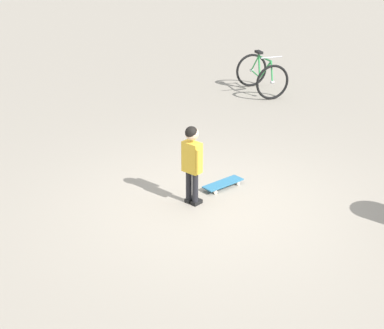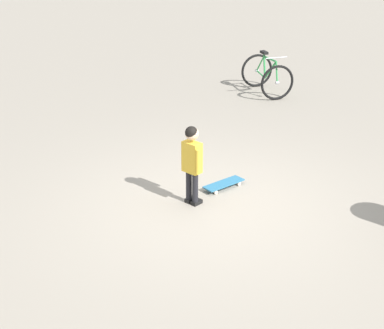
# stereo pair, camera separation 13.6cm
# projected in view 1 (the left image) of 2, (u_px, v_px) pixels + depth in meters

# --- Properties ---
(ground_plane) EXTENTS (50.00, 50.00, 0.00)m
(ground_plane) POSITION_uv_depth(u_px,v_px,m) (217.00, 206.00, 7.48)
(ground_plane) COLOR #9E9384
(child_person) EXTENTS (0.26, 0.35, 1.06)m
(child_person) POSITION_uv_depth(u_px,v_px,m) (192.00, 157.00, 7.29)
(child_person) COLOR black
(child_person) RESTS_ON ground
(skateboard) EXTENTS (0.64, 0.34, 0.07)m
(skateboard) POSITION_uv_depth(u_px,v_px,m) (223.00, 184.00, 7.96)
(skateboard) COLOR teal
(skateboard) RESTS_ON ground
(bicycle_near) EXTENTS (1.21, 1.28, 0.85)m
(bicycle_near) POSITION_uv_depth(u_px,v_px,m) (262.00, 75.00, 12.05)
(bicycle_near) COLOR black
(bicycle_near) RESTS_ON ground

